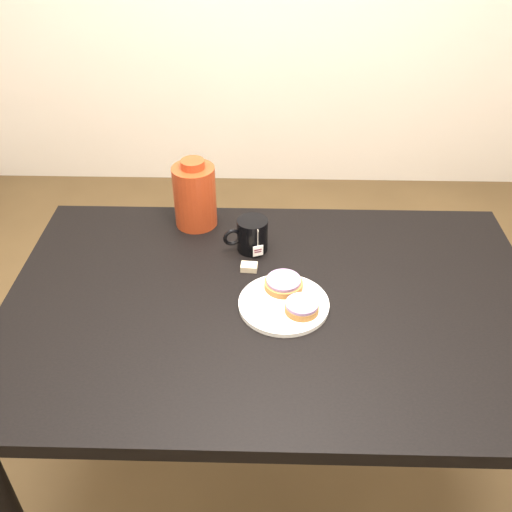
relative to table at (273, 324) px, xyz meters
The scene contains 8 objects.
ground_plane 0.67m from the table, ahead, with size 4.00×4.00×0.00m, color brown.
table is the anchor object (origin of this frame).
plate 0.10m from the table, 37.08° to the right, with size 0.23×0.23×0.02m.
bagel_back 0.12m from the table, 56.45° to the left, with size 0.14×0.14×0.03m.
bagel_front 0.14m from the table, 36.09° to the right, with size 0.12×0.12×0.03m.
mug 0.27m from the table, 105.54° to the left, with size 0.14×0.11×0.10m.
teabag_pouch 0.17m from the table, 117.59° to the left, with size 0.04×0.03×0.02m, color #C6B793.
bagel_package 0.47m from the table, 123.48° to the left, with size 0.15×0.15×0.22m.
Camera 1 is at (-0.02, -1.12, 1.73)m, focal length 40.00 mm.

